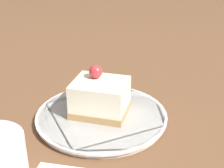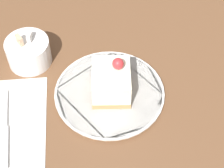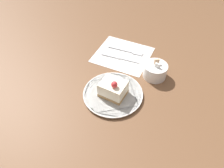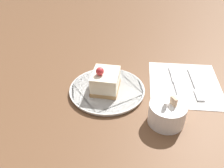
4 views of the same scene
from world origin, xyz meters
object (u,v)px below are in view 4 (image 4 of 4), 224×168
at_px(plate, 107,90).
at_px(fork, 196,86).
at_px(cake_slice, 105,81).
at_px(sugar_bowl, 167,113).
at_px(knife, 174,79).

height_order(plate, fork, plate).
distance_m(cake_slice, fork, 0.28).
distance_m(fork, sugar_bowl, 0.19).
relative_size(plate, sugar_bowl, 2.38).
relative_size(cake_slice, fork, 0.67).
distance_m(knife, sugar_bowl, 0.19).
height_order(plate, cake_slice, cake_slice).
distance_m(cake_slice, knife, 0.23).
bearing_deg(cake_slice, fork, -165.84).
bearing_deg(cake_slice, knife, -154.99).
distance_m(plate, knife, 0.22).
distance_m(cake_slice, sugar_bowl, 0.20).
relative_size(cake_slice, sugar_bowl, 1.17).
bearing_deg(knife, plate, 16.76).
bearing_deg(plate, cake_slice, 22.02).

